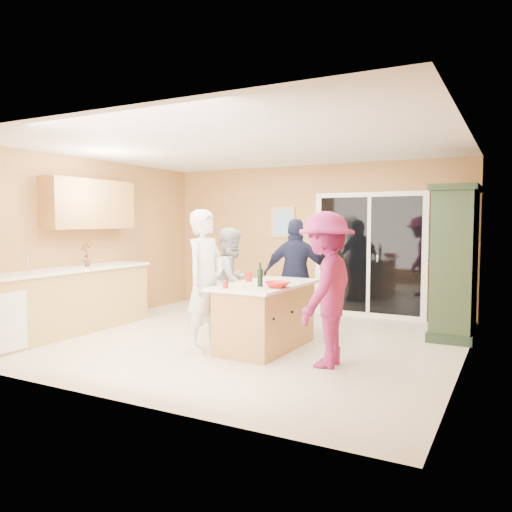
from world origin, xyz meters
The scene contains 22 objects.
floor centered at (0.00, 0.00, 0.00)m, with size 5.50×5.50×0.00m, color white.
ceiling centered at (0.00, 0.00, 2.60)m, with size 5.50×5.00×0.10m, color silver.
wall_back centered at (0.00, 2.50, 1.30)m, with size 5.50×0.10×2.60m, color tan.
wall_front centered at (0.00, -2.50, 1.30)m, with size 5.50×0.10×2.60m, color tan.
wall_left centered at (-2.75, 0.00, 1.30)m, with size 0.10×5.00×2.60m, color tan.
wall_right centered at (2.75, 0.00, 1.30)m, with size 0.10×5.00×2.60m, color tan.
left_cabinet_run centered at (-2.45, -1.05, 0.46)m, with size 0.65×3.05×1.24m.
upper_cabinets centered at (-2.58, -0.20, 1.88)m, with size 0.35×1.60×0.75m, color tan.
sliding_door centered at (1.05, 2.46, 1.05)m, with size 1.90×0.07×2.10m.
framed_picture centered at (-0.55, 2.48, 1.60)m, with size 0.46×0.04×0.56m.
kitchen_island centered at (0.45, -0.19, 0.39)m, with size 0.91×1.60×0.83m.
green_hutch centered at (2.49, 1.59, 1.02)m, with size 0.60×1.14×2.10m.
woman_white centered at (-0.18, -0.63, 0.88)m, with size 0.64×0.42×1.76m, color silver.
woman_grey centered at (-0.33, 0.27, 0.76)m, with size 0.74×0.58×1.52m, color #AFB0B2.
woman_navy centered at (0.42, 0.85, 0.83)m, with size 0.97×0.40×1.65m, color #1B1E3B.
woman_magenta centered at (1.38, -0.57, 0.86)m, with size 1.11×0.64×1.73m, color #9B216F.
serving_bowl centered at (0.75, -0.49, 0.87)m, with size 0.29×0.29×0.07m, color #B01C13.
tulip_vase centered at (-2.45, -0.40, 1.12)m, with size 0.19×0.13×0.37m, color #A51019.
tumbler_near centered at (0.23, -0.82, 0.88)m, with size 0.07×0.07×0.09m, color #B01C13.
tumbler_far centered at (0.16, -0.13, 0.89)m, with size 0.08×0.08×0.12m, color #B01C13.
wine_bottle centered at (0.52, -0.50, 0.94)m, with size 0.07×0.07×0.29m.
white_plate centered at (0.40, -0.10, 0.84)m, with size 0.23×0.23×0.02m, color white.
Camera 1 is at (3.26, -5.80, 1.62)m, focal length 35.00 mm.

